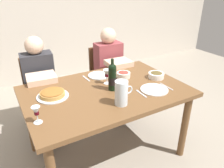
% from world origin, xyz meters
% --- Properties ---
extents(ground_plane, '(8.00, 8.00, 0.00)m').
position_xyz_m(ground_plane, '(0.00, 0.00, 0.00)').
color(ground_plane, gray).
extents(back_wall, '(8.00, 0.10, 2.80)m').
position_xyz_m(back_wall, '(0.00, 2.31, 1.40)').
color(back_wall, beige).
rests_on(back_wall, ground).
extents(dining_table, '(1.50, 1.00, 0.76)m').
position_xyz_m(dining_table, '(0.00, 0.00, 0.67)').
color(dining_table, brown).
rests_on(dining_table, ground).
extents(wine_bottle, '(0.08, 0.08, 0.30)m').
position_xyz_m(wine_bottle, '(0.05, -0.03, 0.89)').
color(wine_bottle, black).
rests_on(wine_bottle, dining_table).
extents(water_pitcher, '(0.16, 0.11, 0.21)m').
position_xyz_m(water_pitcher, '(-0.01, -0.30, 0.85)').
color(water_pitcher, silver).
rests_on(water_pitcher, dining_table).
extents(baked_tart, '(0.28, 0.28, 0.06)m').
position_xyz_m(baked_tart, '(-0.47, 0.11, 0.79)').
color(baked_tart, silver).
rests_on(baked_tart, dining_table).
extents(salad_bowl, '(0.15, 0.15, 0.07)m').
position_xyz_m(salad_bowl, '(0.30, 0.16, 0.79)').
color(salad_bowl, silver).
rests_on(salad_bowl, dining_table).
extents(olive_bowl, '(0.17, 0.17, 0.07)m').
position_xyz_m(olive_bowl, '(0.59, -0.02, 0.79)').
color(olive_bowl, white).
rests_on(olive_bowl, dining_table).
extents(wine_glass_left_diner, '(0.06, 0.06, 0.13)m').
position_xyz_m(wine_glass_left_diner, '(-0.67, -0.22, 0.85)').
color(wine_glass_left_diner, silver).
rests_on(wine_glass_left_diner, dining_table).
extents(wine_glass_right_diner, '(0.07, 0.07, 0.15)m').
position_xyz_m(wine_glass_right_diner, '(0.07, 0.11, 0.86)').
color(wine_glass_right_diner, silver).
rests_on(wine_glass_right_diner, dining_table).
extents(dinner_plate_left_setting, '(0.26, 0.26, 0.01)m').
position_xyz_m(dinner_plate_left_setting, '(0.39, -0.24, 0.77)').
color(dinner_plate_left_setting, white).
rests_on(dinner_plate_left_setting, dining_table).
extents(dinner_plate_right_setting, '(0.23, 0.23, 0.01)m').
position_xyz_m(dinner_plate_right_setting, '(0.09, 0.32, 0.77)').
color(dinner_plate_right_setting, silver).
rests_on(dinner_plate_right_setting, dining_table).
extents(fork_left_setting, '(0.02, 0.16, 0.00)m').
position_xyz_m(fork_left_setting, '(0.24, -0.24, 0.76)').
color(fork_left_setting, silver).
rests_on(fork_left_setting, dining_table).
extents(knife_left_setting, '(0.01, 0.18, 0.00)m').
position_xyz_m(knife_left_setting, '(0.54, -0.24, 0.76)').
color(knife_left_setting, silver).
rests_on(knife_left_setting, dining_table).
extents(knife_right_setting, '(0.01, 0.18, 0.00)m').
position_xyz_m(knife_right_setting, '(0.24, 0.32, 0.76)').
color(knife_right_setting, silver).
rests_on(knife_right_setting, dining_table).
extents(spoon_right_setting, '(0.02, 0.16, 0.00)m').
position_xyz_m(spoon_right_setting, '(-0.06, 0.32, 0.76)').
color(spoon_right_setting, silver).
rests_on(spoon_right_setting, dining_table).
extents(chair_left, '(0.44, 0.44, 0.87)m').
position_xyz_m(chair_left, '(-0.44, 0.90, 0.50)').
color(chair_left, brown).
rests_on(chair_left, ground).
extents(diner_left, '(0.37, 0.53, 1.16)m').
position_xyz_m(diner_left, '(-0.46, 0.66, 0.62)').
color(diner_left, '#2D2D33').
rests_on(diner_left, ground).
extents(chair_right, '(0.42, 0.42, 0.87)m').
position_xyz_m(chair_right, '(0.45, 0.89, 0.50)').
color(chair_right, brown).
rests_on(chair_right, ground).
extents(diner_right, '(0.35, 0.51, 1.16)m').
position_xyz_m(diner_right, '(0.44, 0.65, 0.62)').
color(diner_right, '#8E3D42').
rests_on(diner_right, ground).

